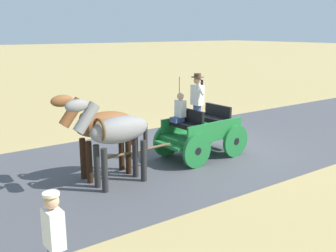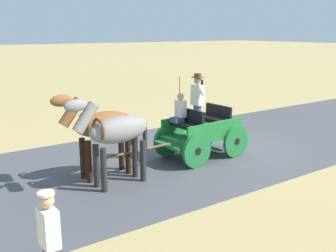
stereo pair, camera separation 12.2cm
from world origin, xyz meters
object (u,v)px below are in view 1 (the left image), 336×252
object	(u,v)px
horse_off_side	(101,127)
horse_drawn_carriage	(199,130)
horse_near_side	(116,132)
pedestrian_walking	(55,247)

from	to	relation	value
horse_off_side	horse_drawn_carriage	bearing A→B (deg)	-93.29
horse_drawn_carriage	horse_off_side	bearing A→B (deg)	86.71
horse_near_side	horse_off_side	xyz separation A→B (m)	(0.71, 0.04, 0.00)
horse_near_side	pedestrian_walking	bearing A→B (deg)	141.32
horse_drawn_carriage	pedestrian_walking	distance (m)	6.85
horse_drawn_carriage	pedestrian_walking	size ratio (longest dim) A/B	2.74
horse_off_side	pedestrian_walking	world-z (taller)	horse_off_side
horse_off_side	pedestrian_walking	xyz separation A→B (m)	(-4.03, 2.62, -0.44)
horse_near_side	pedestrian_walking	size ratio (longest dim) A/B	1.34
horse_near_side	pedestrian_walking	world-z (taller)	horse_near_side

